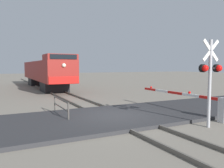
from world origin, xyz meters
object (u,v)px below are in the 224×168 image
Objects in this scene: locomotive at (45,72)px; crossing_signal at (210,74)px; guard_railing at (61,105)px; crossing_gate at (206,102)px.

crossing_signal reaches higher than locomotive.
locomotive is at bearing 81.67° from guard_railing.
guard_railing is at bearing 136.31° from crossing_signal.
locomotive is 2.57× the size of crossing_gate.
crossing_signal is at bearing -135.45° from crossing_gate.
guard_railing is (-2.45, -16.71, -1.34)m from locomotive.
crossing_gate is at bearing -78.74° from locomotive.
crossing_gate is (1.34, 1.32, -1.51)m from crossing_signal.
crossing_signal is 7.32m from guard_railing.
locomotive reaches higher than guard_railing.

